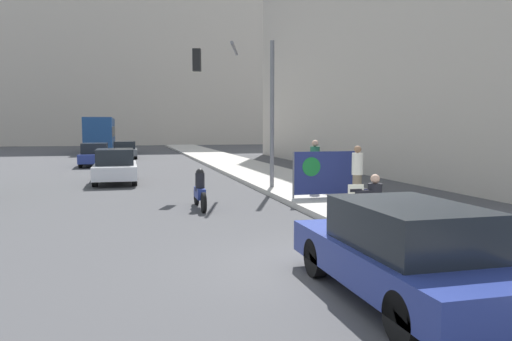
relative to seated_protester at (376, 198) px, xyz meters
The scene contains 15 objects.
ground_plane 3.49m from the seated_protester, 129.27° to the right, with size 160.00×160.00×0.00m, color #444447.
sidewalk_curb 12.45m from the seated_protester, 84.44° to the left, with size 3.84×90.00×0.18m, color #B7B2A8.
building_backdrop_far 68.14m from the seated_protester, 93.58° to the left, with size 52.00×12.00×32.80m.
building_backdrop_right 22.61m from the seated_protester, 56.97° to the left, with size 10.00×32.00×18.85m.
seated_protester is the anchor object (origin of this frame).
jogger_on_sidewalk 3.73m from the seated_protester, 70.71° to the left, with size 0.34×0.34×1.74m.
pedestrian_behind 6.32m from the seated_protester, 81.82° to the left, with size 0.34×0.34×1.85m.
protest_banner 4.83m from the seated_protester, 82.04° to the left, with size 2.25×0.06×1.51m.
traffic_light_pole 8.94m from the seated_protester, 98.65° to the left, with size 3.04×2.80×5.59m.
parked_car_curbside 4.69m from the seated_protester, 113.21° to the right, with size 1.75×4.38×1.42m.
car_on_road_nearest 14.00m from the seated_protester, 116.07° to the left, with size 1.83×4.52×1.53m.
car_on_road_midblock 24.34m from the seated_protester, 108.30° to the left, with size 1.79×4.64×1.48m.
car_on_road_distant 31.38m from the seated_protester, 100.70° to the left, with size 1.89×4.28×1.38m.
city_bus_on_road 42.07m from the seated_protester, 101.20° to the left, with size 2.52×11.63×3.40m.
motorcycle_on_road 5.72m from the seated_protester, 127.75° to the left, with size 0.28×2.17×1.23m.
Camera 1 is at (-3.46, -7.87, 2.47)m, focal length 35.00 mm.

